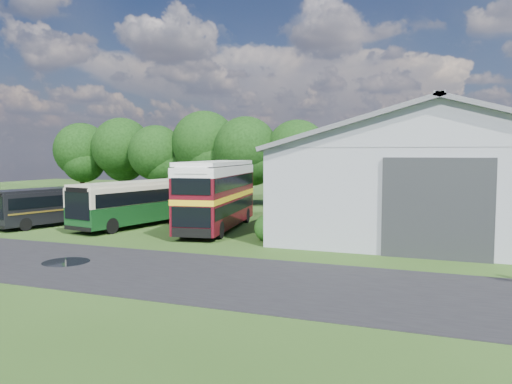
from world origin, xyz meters
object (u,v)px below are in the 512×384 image
at_px(bus_green_single, 143,202).
at_px(bus_maroon_double, 217,195).
at_px(storage_shed, 440,168).
at_px(bus_dark_single, 62,204).

relative_size(bus_green_single, bus_maroon_double, 1.06).
bearing_deg(storage_shed, bus_dark_single, -161.75).
distance_m(bus_green_single, bus_dark_single, 6.09).
height_order(bus_maroon_double, bus_dark_single, bus_maroon_double).
height_order(bus_green_single, bus_maroon_double, bus_maroon_double).
xyz_separation_m(storage_shed, bus_green_single, (-20.14, -6.91, -2.46)).
bearing_deg(bus_dark_single, bus_green_single, 30.97).
height_order(storage_shed, bus_maroon_double, storage_shed).
xyz_separation_m(storage_shed, bus_maroon_double, (-14.19, -6.93, -1.83)).
bearing_deg(storage_shed, bus_maroon_double, -153.97).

